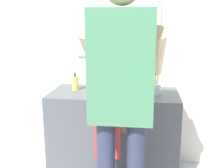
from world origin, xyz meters
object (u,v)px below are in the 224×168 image
at_px(soap_bottle, 75,83).
at_px(child_toddler, 108,141).
at_px(toothbrush_cup, 157,89).
at_px(adult_parent, 122,83).

bearing_deg(soap_bottle, child_toddler, -49.58).
bearing_deg(soap_bottle, toothbrush_cup, -4.67).
bearing_deg(toothbrush_cup, soap_bottle, 175.33).
bearing_deg(child_toddler, toothbrush_cup, 44.41).
height_order(toothbrush_cup, soap_bottle, toothbrush_cup).
height_order(toothbrush_cup, adult_parent, adult_parent).
bearing_deg(toothbrush_cup, child_toddler, -135.59).
xyz_separation_m(soap_bottle, adult_parent, (0.50, -0.73, 0.18)).
distance_m(child_toddler, adult_parent, 0.64).
xyz_separation_m(soap_bottle, child_toddler, (0.37, -0.44, -0.37)).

